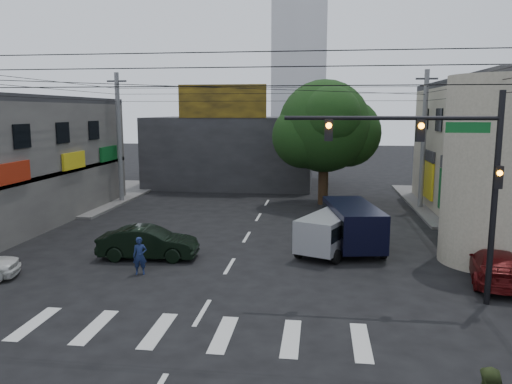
% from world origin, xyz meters
% --- Properties ---
extents(ground, '(160.00, 160.00, 0.00)m').
position_xyz_m(ground, '(0.00, 0.00, 0.00)').
color(ground, black).
rests_on(ground, ground).
extents(sidewalk_far_left, '(16.00, 16.00, 0.15)m').
position_xyz_m(sidewalk_far_left, '(-18.00, 18.00, 0.07)').
color(sidewalk_far_left, '#514F4C').
rests_on(sidewalk_far_left, ground).
extents(corner_column, '(4.00, 4.00, 8.00)m').
position_xyz_m(corner_column, '(11.00, 4.00, 4.00)').
color(corner_column, gray).
rests_on(corner_column, ground).
extents(building_far, '(14.00, 10.00, 6.00)m').
position_xyz_m(building_far, '(-4.00, 26.00, 3.00)').
color(building_far, '#232326').
rests_on(building_far, ground).
extents(billboard, '(7.00, 0.30, 2.60)m').
position_xyz_m(billboard, '(-4.00, 21.10, 7.30)').
color(billboard, olive).
rests_on(billboard, building_far).
extents(tower_distant, '(9.00, 9.00, 44.00)m').
position_xyz_m(tower_distant, '(0.00, 70.00, 22.00)').
color(tower_distant, silver).
rests_on(tower_distant, ground).
extents(street_tree, '(6.40, 6.40, 8.70)m').
position_xyz_m(street_tree, '(4.00, 17.00, 5.47)').
color(street_tree, black).
rests_on(street_tree, ground).
extents(traffic_gantry, '(7.10, 0.35, 7.20)m').
position_xyz_m(traffic_gantry, '(7.82, -1.00, 4.83)').
color(traffic_gantry, black).
rests_on(traffic_gantry, ground).
extents(utility_pole_far_left, '(0.32, 0.32, 9.20)m').
position_xyz_m(utility_pole_far_left, '(-10.50, 16.00, 4.60)').
color(utility_pole_far_left, '#59595B').
rests_on(utility_pole_far_left, ground).
extents(utility_pole_far_right, '(0.32, 0.32, 9.20)m').
position_xyz_m(utility_pole_far_right, '(10.50, 16.00, 4.60)').
color(utility_pole_far_right, '#59595B').
rests_on(utility_pole_far_right, ground).
extents(dark_sedan, '(2.11, 4.58, 1.44)m').
position_xyz_m(dark_sedan, '(-3.80, 2.67, 0.72)').
color(dark_sedan, black).
rests_on(dark_sedan, ground).
extents(maroon_sedan, '(3.44, 5.10, 1.29)m').
position_xyz_m(maroon_sedan, '(10.50, 1.33, 0.64)').
color(maroon_sedan, '#4B0A0B').
rests_on(maroon_sedan, ground).
extents(silver_minivan, '(5.53, 4.85, 1.83)m').
position_xyz_m(silver_minivan, '(4.26, 4.58, 0.91)').
color(silver_minivan, '#9A9CA1').
rests_on(silver_minivan, ground).
extents(navy_van, '(5.93, 3.74, 2.11)m').
position_xyz_m(navy_van, '(5.34, 5.57, 1.05)').
color(navy_van, black).
rests_on(navy_van, ground).
extents(traffic_officer, '(0.74, 0.64, 1.53)m').
position_xyz_m(traffic_officer, '(-3.40, 0.52, 0.77)').
color(traffic_officer, '#131E43').
rests_on(traffic_officer, ground).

